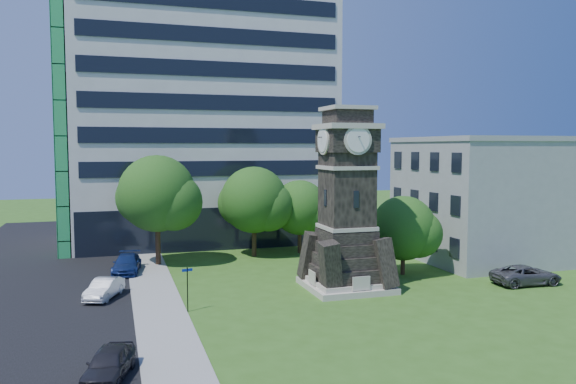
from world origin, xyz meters
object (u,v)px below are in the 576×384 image
object	(u,v)px
car_east_lot	(526,275)
street_sign	(187,284)
clock_tower	(347,211)
car_street_south	(109,363)
car_street_north	(127,264)
car_street_mid	(104,289)
park_bench	(358,284)

from	to	relation	value
car_east_lot	street_sign	bearing A→B (deg)	91.83
clock_tower	car_east_lot	distance (m)	13.51
car_street_south	car_street_north	world-z (taller)	car_street_north
clock_tower	car_street_mid	bearing A→B (deg)	171.99
car_street_north	street_sign	size ratio (longest dim) A/B	1.81
park_bench	street_sign	bearing A→B (deg)	166.01
park_bench	clock_tower	bearing A→B (deg)	88.23
car_street_north	car_east_lot	size ratio (longest dim) A/B	0.97
car_street_mid	street_sign	distance (m)	6.55
car_street_mid	clock_tower	bearing A→B (deg)	13.33
car_street_south	park_bench	bearing A→B (deg)	47.65
park_bench	street_sign	world-z (taller)	street_sign
car_street_south	park_bench	distance (m)	18.41
car_east_lot	park_bench	distance (m)	12.13
car_street_mid	car_street_north	xyz separation A→B (m)	(1.54, 7.18, 0.06)
car_street_mid	car_street_north	size ratio (longest dim) A/B	0.81
street_sign	car_street_south	bearing A→B (deg)	-128.19
car_street_south	car_street_mid	xyz separation A→B (m)	(-0.38, 13.11, -0.03)
car_street_mid	street_sign	size ratio (longest dim) A/B	1.46
car_street_mid	car_east_lot	world-z (taller)	car_east_lot
car_street_mid	street_sign	xyz separation A→B (m)	(4.68, -4.47, 1.01)
car_street_mid	car_street_north	distance (m)	7.34
clock_tower	car_street_north	world-z (taller)	clock_tower
park_bench	car_street_south	bearing A→B (deg)	-167.62
clock_tower	car_street_mid	distance (m)	16.45
car_street_mid	car_east_lot	bearing A→B (deg)	11.30
car_street_mid	car_east_lot	distance (m)	28.46
clock_tower	park_bench	bearing A→B (deg)	-72.20
clock_tower	car_street_north	size ratio (longest dim) A/B	2.59
car_street_south	car_east_lot	bearing A→B (deg)	32.12
clock_tower	car_street_mid	world-z (taller)	clock_tower
car_street_mid	car_street_north	bearing A→B (deg)	99.25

